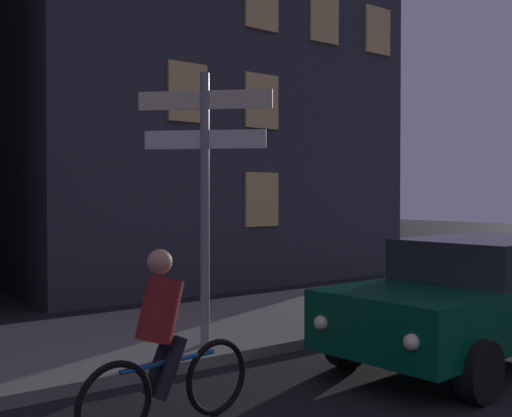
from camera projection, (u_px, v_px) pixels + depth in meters
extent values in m
cube|color=gray|center=(133.00, 339.00, 8.57)|extent=(40.00, 3.42, 0.14)
cylinder|color=gray|center=(205.00, 209.00, 7.90)|extent=(0.12, 0.12, 3.52)
cube|color=beige|center=(205.00, 100.00, 7.88)|extent=(1.27, 1.27, 0.24)
cube|color=white|center=(205.00, 139.00, 7.89)|extent=(1.15, 1.15, 0.24)
cube|color=#05472D|center=(475.00, 306.00, 7.69)|extent=(4.48, 2.00, 0.67)
cube|color=#23282D|center=(490.00, 258.00, 7.92)|extent=(2.40, 1.73, 0.51)
cylinder|color=black|center=(479.00, 371.00, 6.10)|extent=(0.65, 0.26, 0.64)
cylinder|color=black|center=(347.00, 341.00, 7.39)|extent=(0.65, 0.26, 0.64)
cylinder|color=black|center=(471.00, 311.00, 9.29)|extent=(0.65, 0.26, 0.64)
sphere|color=#F9EFCC|center=(412.00, 342.00, 5.80)|extent=(0.16, 0.16, 0.16)
sphere|color=#F9EFCC|center=(321.00, 323.00, 6.68)|extent=(0.16, 0.16, 0.16)
torus|color=black|center=(217.00, 377.00, 5.78)|extent=(0.72, 0.15, 0.72)
torus|color=black|center=(115.00, 404.00, 5.01)|extent=(0.72, 0.15, 0.72)
cylinder|color=#1959A5|center=(169.00, 362.00, 5.39)|extent=(1.00, 0.16, 0.04)
cylinder|color=maroon|center=(160.00, 309.00, 5.31)|extent=(0.49, 0.37, 0.61)
sphere|color=tan|center=(160.00, 262.00, 5.30)|extent=(0.22, 0.22, 0.22)
cylinder|color=black|center=(159.00, 364.00, 5.42)|extent=(0.35, 0.16, 0.55)
cylinder|color=black|center=(171.00, 368.00, 5.29)|extent=(0.35, 0.16, 0.55)
cube|color=#F2C672|center=(262.00, 199.00, 13.58)|extent=(0.90, 0.06, 1.20)
cube|color=#F2C672|center=(188.00, 92.00, 12.39)|extent=(0.90, 0.06, 1.20)
cube|color=#F2C672|center=(262.00, 101.00, 13.54)|extent=(0.90, 0.06, 1.20)
cube|color=#F2C672|center=(262.00, 2.00, 13.50)|extent=(0.90, 0.06, 1.20)
cube|color=#F2C672|center=(324.00, 18.00, 14.65)|extent=(0.90, 0.06, 1.20)
cube|color=#F2C672|center=(378.00, 31.00, 15.80)|extent=(0.90, 0.06, 1.20)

